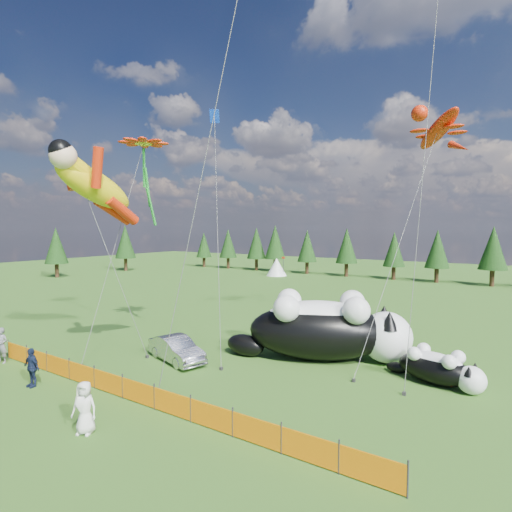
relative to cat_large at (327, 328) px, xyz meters
The scene contains 14 objects.
ground 8.33m from the cat_large, 123.31° to the right, with size 160.00×160.00×0.00m, color #0E380A.
safety_fence 10.85m from the cat_large, 114.51° to the right, with size 22.06×0.06×1.10m.
tree_line 38.53m from the cat_large, 96.67° to the left, with size 90.00×4.00×8.00m, color black, non-canonical shape.
festival_tents 33.84m from the cat_large, 78.87° to the left, with size 50.00×3.20×2.80m, color white, non-canonical shape.
cat_large is the anchor object (origin of this frame).
cat_small 6.08m from the cat_large, ahead, with size 4.68×2.51×1.72m.
car 8.59m from the cat_large, 144.66° to the right, with size 1.47×4.20×1.38m, color silver.
spectator_a 18.20m from the cat_large, 145.06° to the right, with size 0.72×0.47×1.98m, color slate.
spectator_c 15.19m from the cat_large, 131.98° to the right, with size 1.09×0.56×1.86m, color #131C36.
spectator_e 13.22m from the cat_large, 108.31° to the right, with size 0.94×0.61×1.93m, color silver.
superhero_kite 14.91m from the cat_large, 142.49° to the right, with size 5.04×5.45×12.19m.
gecko_kite 14.22m from the cat_large, 55.40° to the left, with size 6.29×12.59×16.33m.
flower_kite 15.97m from the cat_large, 163.89° to the right, with size 3.31×6.93×13.78m.
diamond_kite_a 14.45m from the cat_large, behind, with size 4.36×4.67×15.87m.
Camera 1 is at (13.22, -14.14, 7.48)m, focal length 28.00 mm.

